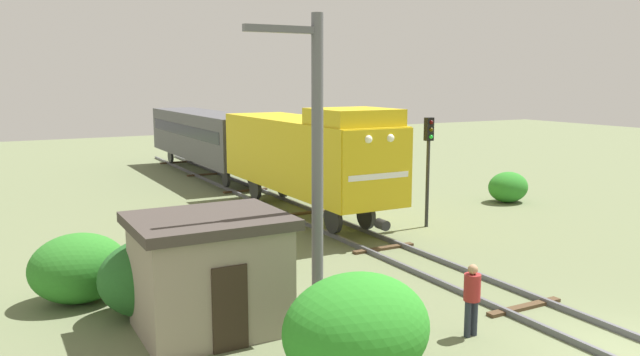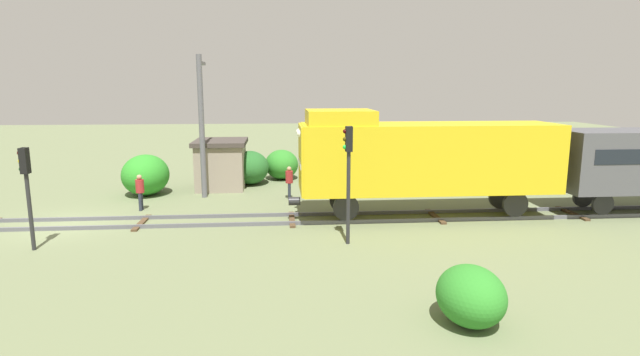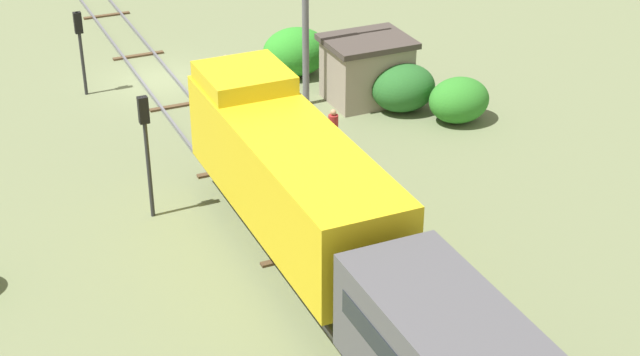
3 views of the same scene
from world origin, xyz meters
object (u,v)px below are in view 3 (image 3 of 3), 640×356
at_px(locomotive, 288,171).
at_px(traffic_signal_near, 80,37).
at_px(catenary_mast, 307,15).
at_px(worker_by_signal, 333,127).
at_px(worker_near_track, 226,70).
at_px(traffic_signal_mid, 146,135).
at_px(relay_hut, 367,69).

height_order(locomotive, traffic_signal_near, locomotive).
xyz_separation_m(locomotive, catenary_mast, (-5.07, -10.17, 1.13)).
bearing_deg(traffic_signal_near, locomotive, 102.04).
distance_m(locomotive, worker_by_signal, 7.33).
bearing_deg(worker_near_track, traffic_signal_near, 48.11).
bearing_deg(catenary_mast, locomotive, 63.52).
distance_m(traffic_signal_mid, worker_near_track, 10.88).
xyz_separation_m(locomotive, worker_by_signal, (-4.20, -5.74, -1.78)).
bearing_deg(relay_hut, worker_near_track, -32.07).
bearing_deg(locomotive, traffic_signal_mid, -47.88).
height_order(traffic_signal_near, worker_by_signal, traffic_signal_near).
xyz_separation_m(locomotive, worker_near_track, (-2.40, -12.74, -1.78)).
distance_m(traffic_signal_mid, catenary_mast, 10.66).
bearing_deg(traffic_signal_mid, traffic_signal_near, -91.02).
relative_size(worker_by_signal, catenary_mast, 0.23).
xyz_separation_m(worker_near_track, relay_hut, (-5.10, 3.20, 0.40)).
bearing_deg(traffic_signal_near, catenary_mast, 149.69).
bearing_deg(traffic_signal_mid, catenary_mast, -142.87).
relative_size(traffic_signal_mid, catenary_mast, 0.59).
bearing_deg(traffic_signal_near, relay_hut, 152.96).
bearing_deg(catenary_mast, traffic_signal_mid, 37.13).
distance_m(traffic_signal_near, relay_hut, 12.07).
height_order(traffic_signal_near, relay_hut, traffic_signal_near).
relative_size(traffic_signal_mid, relay_hut, 1.24).
height_order(traffic_signal_mid, relay_hut, traffic_signal_mid).
bearing_deg(locomotive, relay_hut, -128.17).
bearing_deg(locomotive, worker_by_signal, -126.20).
height_order(locomotive, catenary_mast, catenary_mast).
relative_size(locomotive, worker_by_signal, 6.82).
distance_m(catenary_mast, relay_hut, 3.55).
relative_size(traffic_signal_near, traffic_signal_mid, 0.84).
xyz_separation_m(worker_near_track, catenary_mast, (-2.67, 2.57, 2.90)).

